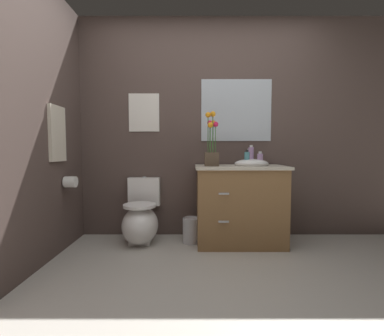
# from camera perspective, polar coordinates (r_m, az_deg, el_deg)

# --- Properties ---
(ground_plane) EXTENTS (9.76, 9.76, 0.00)m
(ground_plane) POSITION_cam_1_polar(r_m,az_deg,el_deg) (1.99, 6.04, -26.30)
(ground_plane) COLOR #B2ADA3
(wall_back) EXTENTS (4.55, 0.05, 2.50)m
(wall_back) POSITION_cam_1_polar(r_m,az_deg,el_deg) (3.24, 7.01, 8.22)
(wall_back) COLOR #4C3D38
(wall_back) RESTS_ON ground_plane
(wall_left) EXTENTS (0.05, 4.11, 2.50)m
(wall_left) POSITION_cam_1_polar(r_m,az_deg,el_deg) (2.53, -31.32, 8.95)
(wall_left) COLOR #4C3D38
(wall_left) RESTS_ON ground_plane
(toilet) EXTENTS (0.38, 0.59, 0.69)m
(toilet) POSITION_cam_1_polar(r_m,az_deg,el_deg) (3.05, -10.43, -10.59)
(toilet) COLOR white
(toilet) RESTS_ON ground_plane
(vanity_cabinet) EXTENTS (0.94, 0.56, 1.01)m
(vanity_cabinet) POSITION_cam_1_polar(r_m,az_deg,el_deg) (2.98, 10.05, -7.30)
(vanity_cabinet) COLOR brown
(vanity_cabinet) RESTS_ON ground_plane
(flower_vase) EXTENTS (0.14, 0.14, 0.56)m
(flower_vase) POSITION_cam_1_polar(r_m,az_deg,el_deg) (2.82, 4.22, 4.12)
(flower_vase) COLOR #4C3D2D
(flower_vase) RESTS_ON vanity_cabinet
(soap_bottle) EXTENTS (0.06, 0.06, 0.22)m
(soap_bottle) POSITION_cam_1_polar(r_m,az_deg,el_deg) (3.09, 12.29, 2.50)
(soap_bottle) COLOR #B28CBF
(soap_bottle) RESTS_ON vanity_cabinet
(lotion_bottle) EXTENTS (0.06, 0.06, 0.15)m
(lotion_bottle) POSITION_cam_1_polar(r_m,az_deg,el_deg) (3.00, 14.09, 1.79)
(lotion_bottle) COLOR #B28CBF
(lotion_bottle) RESTS_ON vanity_cabinet
(hand_wash_bottle) EXTENTS (0.06, 0.06, 0.17)m
(hand_wash_bottle) POSITION_cam_1_polar(r_m,az_deg,el_deg) (2.91, 11.47, 1.94)
(hand_wash_bottle) COLOR teal
(hand_wash_bottle) RESTS_ON vanity_cabinet
(trash_bin) EXTENTS (0.18, 0.18, 0.27)m
(trash_bin) POSITION_cam_1_polar(r_m,az_deg,el_deg) (3.02, -0.05, -12.78)
(trash_bin) COLOR #B7B7BC
(trash_bin) RESTS_ON ground_plane
(wall_poster) EXTENTS (0.35, 0.01, 0.43)m
(wall_poster) POSITION_cam_1_polar(r_m,az_deg,el_deg) (3.25, -9.80, 11.27)
(wall_poster) COLOR silver
(wall_mirror) EXTENTS (0.80, 0.01, 0.70)m
(wall_mirror) POSITION_cam_1_polar(r_m,az_deg,el_deg) (3.25, 9.30, 11.74)
(wall_mirror) COLOR #B2BCC6
(hanging_towel) EXTENTS (0.03, 0.28, 0.52)m
(hanging_towel) POSITION_cam_1_polar(r_m,az_deg,el_deg) (2.88, -26.06, 6.42)
(hanging_towel) COLOR beige
(toilet_paper_roll) EXTENTS (0.11, 0.11, 0.11)m
(toilet_paper_roll) POSITION_cam_1_polar(r_m,az_deg,el_deg) (2.99, -23.80, -2.66)
(toilet_paper_roll) COLOR white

